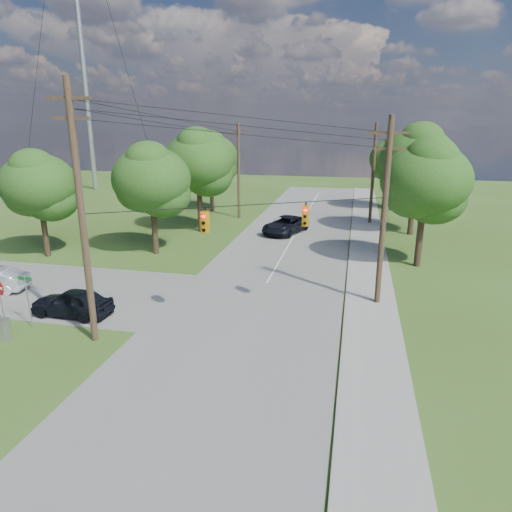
% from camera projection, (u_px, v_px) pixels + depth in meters
% --- Properties ---
extents(ground, '(140.00, 140.00, 0.00)m').
position_uv_depth(ground, '(182.00, 353.00, 20.80)').
color(ground, '#39551C').
rests_on(ground, ground).
extents(main_road, '(10.00, 100.00, 0.03)m').
position_uv_depth(main_road, '(249.00, 314.00, 25.07)').
color(main_road, gray).
rests_on(main_road, ground).
extents(sidewalk_east, '(2.60, 100.00, 0.12)m').
position_uv_depth(sidewalk_east, '(375.00, 324.00, 23.68)').
color(sidewalk_east, '#9D9A93').
rests_on(sidewalk_east, ground).
extents(pole_sw, '(2.00, 0.32, 12.00)m').
position_uv_depth(pole_sw, '(81.00, 213.00, 20.34)').
color(pole_sw, brown).
rests_on(pole_sw, ground).
extents(pole_ne, '(2.00, 0.32, 10.50)m').
position_uv_depth(pole_ne, '(384.00, 211.00, 24.90)').
color(pole_ne, brown).
rests_on(pole_ne, ground).
extents(pole_north_e, '(2.00, 0.32, 10.00)m').
position_uv_depth(pole_north_e, '(373.00, 173.00, 45.59)').
color(pole_north_e, brown).
rests_on(pole_north_e, ground).
extents(pole_north_w, '(2.00, 0.32, 10.00)m').
position_uv_depth(pole_north_w, '(239.00, 170.00, 48.45)').
color(pole_north_w, brown).
rests_on(pole_north_w, ground).
extents(power_lines, '(13.93, 29.62, 4.93)m').
position_uv_depth(power_lines, '(265.00, 138.00, 28.69)').
color(power_lines, black).
rests_on(power_lines, ground).
extents(traffic_signals, '(4.91, 3.27, 1.05)m').
position_uv_depth(traffic_signals, '(257.00, 218.00, 22.85)').
color(traffic_signals, '#C6880B').
rests_on(traffic_signals, ground).
extents(radio_mast, '(0.70, 0.70, 45.00)m').
position_uv_depth(radio_mast, '(80.00, 29.00, 64.01)').
color(radio_mast, '#999C9F').
rests_on(radio_mast, ground).
extents(tree_w_near, '(6.00, 6.00, 8.40)m').
position_uv_depth(tree_w_near, '(151.00, 179.00, 34.80)').
color(tree_w_near, '#443022').
rests_on(tree_w_near, ground).
extents(tree_w_mid, '(6.40, 6.40, 9.22)m').
position_uv_depth(tree_w_mid, '(198.00, 162.00, 41.89)').
color(tree_w_mid, '#443022').
rests_on(tree_w_mid, ground).
extents(tree_w_far, '(6.00, 6.00, 8.73)m').
position_uv_depth(tree_w_far, '(211.00, 157.00, 51.76)').
color(tree_w_far, '#443022').
rests_on(tree_w_far, ground).
extents(tree_e_near, '(6.20, 6.20, 8.81)m').
position_uv_depth(tree_e_near, '(426.00, 180.00, 31.53)').
color(tree_e_near, '#443022').
rests_on(tree_e_near, ground).
extents(tree_e_mid, '(6.60, 6.60, 9.64)m').
position_uv_depth(tree_e_mid, '(417.00, 159.00, 40.60)').
color(tree_e_mid, '#443022').
rests_on(tree_e_mid, ground).
extents(tree_e_far, '(5.80, 5.80, 8.32)m').
position_uv_depth(tree_e_far, '(395.00, 159.00, 52.32)').
color(tree_e_far, '#443022').
rests_on(tree_e_far, ground).
extents(tree_cross_n, '(5.60, 5.60, 7.91)m').
position_uv_depth(tree_cross_n, '(38.00, 185.00, 34.19)').
color(tree_cross_n, '#443022').
rests_on(tree_cross_n, ground).
extents(car_cross_dark, '(4.50, 1.96, 1.51)m').
position_uv_depth(car_cross_dark, '(72.00, 302.00, 24.60)').
color(car_cross_dark, black).
rests_on(car_cross_dark, cross_road).
extents(car_main_north, '(4.30, 6.23, 1.58)m').
position_uv_depth(car_main_north, '(285.00, 225.00, 42.69)').
color(car_main_north, black).
rests_on(car_main_north, main_road).
extents(control_cabinet, '(0.66, 0.48, 1.16)m').
position_uv_depth(control_cabinet, '(2.00, 330.00, 21.84)').
color(control_cabinet, '#999C9F').
rests_on(control_cabinet, ground).
extents(do_not_enter_sign, '(0.77, 0.29, 2.42)m').
position_uv_depth(do_not_enter_sign, '(0.00, 292.00, 23.33)').
color(do_not_enter_sign, '#999C9F').
rests_on(do_not_enter_sign, ground).
extents(street_name_sign, '(0.82, 0.12, 2.74)m').
position_uv_depth(street_name_sign, '(27.00, 295.00, 23.00)').
color(street_name_sign, '#999C9F').
rests_on(street_name_sign, ground).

